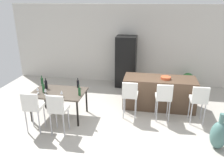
{
  "coord_description": "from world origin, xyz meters",
  "views": [
    {
      "loc": [
        0.35,
        -5.21,
        3.08
      ],
      "look_at": [
        -0.67,
        0.55,
        0.85
      ],
      "focal_mm": 36.17,
      "sensor_mm": 36.0,
      "label": 1
    }
  ],
  "objects_px": {
    "kitchen_island": "(159,93)",
    "wine_bottle_far": "(79,91)",
    "wine_bottle_left": "(43,88)",
    "wine_glass_corner": "(38,89)",
    "floor_vase": "(219,135)",
    "wine_glass_right": "(61,92)",
    "bar_chair_middle": "(164,96)",
    "bar_chair_right": "(199,99)",
    "wine_glass_inner": "(45,90)",
    "wine_bottle_near": "(78,84)",
    "wine_bottle_middle": "(46,84)",
    "dining_chair_near": "(33,106)",
    "dining_table": "(59,94)",
    "potted_plant": "(188,80)",
    "refrigerator": "(126,62)",
    "wine_bottle_end": "(42,82)",
    "dining_chair_far": "(58,108)",
    "bar_chair_left": "(130,94)",
    "fruit_bowl": "(166,78)"
  },
  "relations": [
    {
      "from": "refrigerator",
      "to": "fruit_bowl",
      "type": "xyz_separation_m",
      "value": [
        1.33,
        -1.69,
        0.04
      ]
    },
    {
      "from": "dining_chair_far",
      "to": "wine_glass_inner",
      "type": "xyz_separation_m",
      "value": [
        -0.58,
        0.59,
        0.17
      ]
    },
    {
      "from": "bar_chair_left",
      "to": "floor_vase",
      "type": "relative_size",
      "value": 1.25
    },
    {
      "from": "floor_vase",
      "to": "dining_table",
      "type": "bearing_deg",
      "value": 169.32
    },
    {
      "from": "wine_bottle_end",
      "to": "wine_bottle_middle",
      "type": "distance_m",
      "value": 0.26
    },
    {
      "from": "floor_vase",
      "to": "wine_bottle_left",
      "type": "bearing_deg",
      "value": 171.55
    },
    {
      "from": "floor_vase",
      "to": "wine_bottle_near",
      "type": "bearing_deg",
      "value": 162.3
    },
    {
      "from": "wine_bottle_near",
      "to": "refrigerator",
      "type": "bearing_deg",
      "value": 65.32
    },
    {
      "from": "wine_bottle_far",
      "to": "wine_glass_inner",
      "type": "xyz_separation_m",
      "value": [
        -0.89,
        -0.1,
        0.02
      ]
    },
    {
      "from": "bar_chair_left",
      "to": "kitchen_island",
      "type": "bearing_deg",
      "value": 45.16
    },
    {
      "from": "bar_chair_middle",
      "to": "wine_glass_corner",
      "type": "relative_size",
      "value": 6.03
    },
    {
      "from": "dining_chair_far",
      "to": "wine_glass_corner",
      "type": "bearing_deg",
      "value": 141.62
    },
    {
      "from": "wine_bottle_middle",
      "to": "dining_chair_near",
      "type": "bearing_deg",
      "value": -83.5
    },
    {
      "from": "bar_chair_right",
      "to": "wine_glass_inner",
      "type": "distance_m",
      "value": 3.94
    },
    {
      "from": "wine_glass_corner",
      "to": "potted_plant",
      "type": "relative_size",
      "value": 0.29
    },
    {
      "from": "bar_chair_right",
      "to": "floor_vase",
      "type": "distance_m",
      "value": 1.12
    },
    {
      "from": "bar_chair_right",
      "to": "refrigerator",
      "type": "relative_size",
      "value": 0.57
    },
    {
      "from": "dining_table",
      "to": "fruit_bowl",
      "type": "distance_m",
      "value": 3.02
    },
    {
      "from": "wine_bottle_near",
      "to": "wine_bottle_end",
      "type": "height_order",
      "value": "wine_bottle_end"
    },
    {
      "from": "dining_table",
      "to": "wine_glass_corner",
      "type": "distance_m",
      "value": 0.56
    },
    {
      "from": "kitchen_island",
      "to": "wine_bottle_far",
      "type": "height_order",
      "value": "wine_bottle_far"
    },
    {
      "from": "wine_glass_corner",
      "to": "wine_bottle_middle",
      "type": "bearing_deg",
      "value": 79.24
    },
    {
      "from": "dining_chair_near",
      "to": "wine_bottle_left",
      "type": "distance_m",
      "value": 0.74
    },
    {
      "from": "wine_glass_right",
      "to": "wine_glass_inner",
      "type": "relative_size",
      "value": 1.0
    },
    {
      "from": "wine_bottle_end",
      "to": "potted_plant",
      "type": "height_order",
      "value": "wine_bottle_end"
    },
    {
      "from": "wine_bottle_left",
      "to": "wine_glass_corner",
      "type": "distance_m",
      "value": 0.15
    },
    {
      "from": "bar_chair_middle",
      "to": "wine_bottle_far",
      "type": "xyz_separation_m",
      "value": [
        -2.14,
        -0.42,
        0.15
      ]
    },
    {
      "from": "wine_bottle_far",
      "to": "fruit_bowl",
      "type": "xyz_separation_m",
      "value": [
        2.2,
        1.15,
        0.11
      ]
    },
    {
      "from": "refrigerator",
      "to": "bar_chair_right",
      "type": "bearing_deg",
      "value": -48.35
    },
    {
      "from": "wine_bottle_left",
      "to": "wine_bottle_far",
      "type": "bearing_deg",
      "value": -1.72
    },
    {
      "from": "bar_chair_right",
      "to": "wine_glass_corner",
      "type": "bearing_deg",
      "value": -173.45
    },
    {
      "from": "wine_bottle_left",
      "to": "floor_vase",
      "type": "xyz_separation_m",
      "value": [
        4.29,
        -0.64,
        -0.52
      ]
    },
    {
      "from": "wine_glass_right",
      "to": "refrigerator",
      "type": "bearing_deg",
      "value": 66.84
    },
    {
      "from": "refrigerator",
      "to": "floor_vase",
      "type": "relative_size",
      "value": 2.19
    },
    {
      "from": "kitchen_island",
      "to": "wine_glass_right",
      "type": "bearing_deg",
      "value": -150.92
    },
    {
      "from": "kitchen_island",
      "to": "wine_glass_right",
      "type": "relative_size",
      "value": 11.9
    },
    {
      "from": "wine_bottle_left",
      "to": "potted_plant",
      "type": "distance_m",
      "value": 4.97
    },
    {
      "from": "dining_chair_near",
      "to": "refrigerator",
      "type": "height_order",
      "value": "refrigerator"
    },
    {
      "from": "wine_bottle_end",
      "to": "wine_glass_corner",
      "type": "xyz_separation_m",
      "value": [
        0.13,
        -0.52,
        0.0
      ]
    },
    {
      "from": "potted_plant",
      "to": "refrigerator",
      "type": "bearing_deg",
      "value": 179.74
    },
    {
      "from": "wine_bottle_left",
      "to": "wine_glass_right",
      "type": "distance_m",
      "value": 0.61
    },
    {
      "from": "wine_bottle_middle",
      "to": "refrigerator",
      "type": "distance_m",
      "value": 3.18
    },
    {
      "from": "wine_bottle_far",
      "to": "potted_plant",
      "type": "distance_m",
      "value": 4.21
    },
    {
      "from": "dining_chair_near",
      "to": "wine_glass_right",
      "type": "bearing_deg",
      "value": 45.54
    },
    {
      "from": "floor_vase",
      "to": "wine_glass_right",
      "type": "bearing_deg",
      "value": 173.17
    },
    {
      "from": "kitchen_island",
      "to": "wine_bottle_far",
      "type": "distance_m",
      "value": 2.41
    },
    {
      "from": "dining_chair_far",
      "to": "wine_bottle_left",
      "type": "xyz_separation_m",
      "value": [
        -0.68,
        0.72,
        0.16
      ]
    },
    {
      "from": "dining_chair_far",
      "to": "wine_glass_inner",
      "type": "distance_m",
      "value": 0.84
    },
    {
      "from": "wine_glass_inner",
      "to": "floor_vase",
      "type": "height_order",
      "value": "wine_glass_inner"
    },
    {
      "from": "wine_glass_right",
      "to": "floor_vase",
      "type": "bearing_deg",
      "value": -6.83
    }
  ]
}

